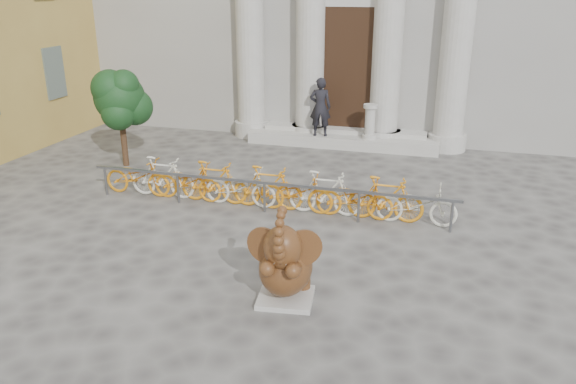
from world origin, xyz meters
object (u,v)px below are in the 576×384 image
(tree, at_px, (120,99))
(bike_rack, at_px, (268,187))
(pedestrian, at_px, (320,107))
(elephant_statue, at_px, (285,266))

(tree, bearing_deg, bike_rack, -22.05)
(bike_rack, xyz_separation_m, pedestrian, (-0.02, 5.40, 0.77))
(elephant_statue, relative_size, bike_rack, 0.21)
(elephant_statue, bearing_deg, bike_rack, 104.40)
(pedestrian, bearing_deg, bike_rack, 82.33)
(bike_rack, height_order, tree, tree)
(elephant_statue, xyz_separation_m, pedestrian, (-1.53, 9.18, 0.63))
(elephant_statue, bearing_deg, pedestrian, 92.07)
(elephant_statue, relative_size, tree, 0.65)
(elephant_statue, relative_size, pedestrian, 0.97)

